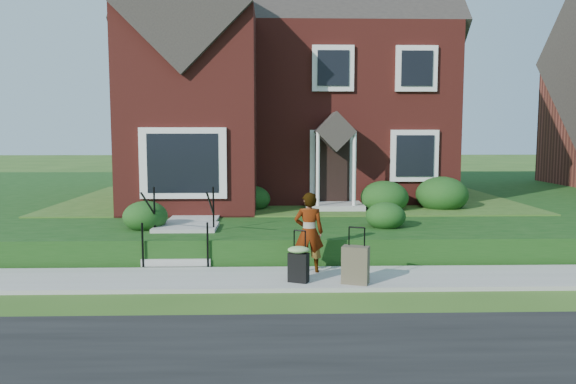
{
  "coord_description": "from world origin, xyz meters",
  "views": [
    {
      "loc": [
        -0.54,
        -10.3,
        2.77
      ],
      "look_at": [
        -0.2,
        2.0,
        1.47
      ],
      "focal_mm": 35.0,
      "sensor_mm": 36.0,
      "label": 1
    }
  ],
  "objects_px": {
    "front_steps": "(183,238)",
    "woman": "(309,232)",
    "suitcase_black": "(299,262)",
    "suitcase_olive": "(355,265)"
  },
  "relations": [
    {
      "from": "suitcase_black",
      "to": "woman",
      "type": "bearing_deg",
      "value": 95.49
    },
    {
      "from": "front_steps",
      "to": "suitcase_black",
      "type": "xyz_separation_m",
      "value": [
        2.43,
        -2.22,
        -0.03
      ]
    },
    {
      "from": "front_steps",
      "to": "suitcase_black",
      "type": "bearing_deg",
      "value": -42.51
    },
    {
      "from": "woman",
      "to": "suitcase_black",
      "type": "bearing_deg",
      "value": 74.77
    },
    {
      "from": "suitcase_black",
      "to": "suitcase_olive",
      "type": "xyz_separation_m",
      "value": [
        1.01,
        -0.13,
        -0.03
      ]
    },
    {
      "from": "front_steps",
      "to": "suitcase_olive",
      "type": "distance_m",
      "value": 4.17
    },
    {
      "from": "suitcase_olive",
      "to": "suitcase_black",
      "type": "bearing_deg",
      "value": -167.4
    },
    {
      "from": "suitcase_black",
      "to": "suitcase_olive",
      "type": "relative_size",
      "value": 0.93
    },
    {
      "from": "front_steps",
      "to": "woman",
      "type": "distance_m",
      "value": 3.07
    },
    {
      "from": "woman",
      "to": "suitcase_olive",
      "type": "relative_size",
      "value": 1.53
    }
  ]
}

